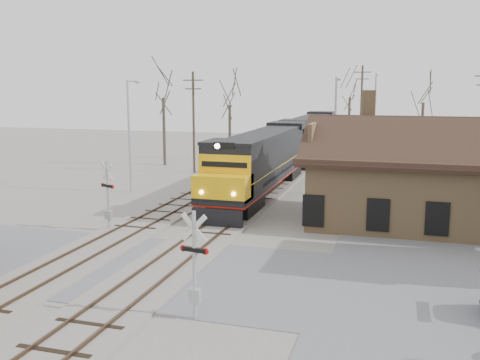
% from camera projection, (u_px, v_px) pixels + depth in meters
% --- Properties ---
extents(ground, '(140.00, 140.00, 0.00)m').
position_uv_depth(ground, '(163.00, 270.00, 23.92)').
color(ground, gray).
rests_on(ground, ground).
extents(road, '(60.00, 9.00, 0.03)m').
position_uv_depth(road, '(163.00, 270.00, 23.92)').
color(road, slate).
rests_on(road, ground).
extents(track_main, '(3.40, 90.00, 0.24)m').
position_uv_depth(track_main, '(251.00, 201.00, 38.09)').
color(track_main, gray).
rests_on(track_main, ground).
extents(track_siding, '(3.40, 90.00, 0.24)m').
position_uv_depth(track_siding, '(192.00, 197.00, 39.34)').
color(track_siding, gray).
rests_on(track_siding, ground).
extents(depot, '(15.20, 9.31, 7.90)m').
position_uv_depth(depot, '(434.00, 185.00, 31.51)').
color(depot, '#9E7C51').
rests_on(depot, ground).
extents(locomotive_lead, '(3.28, 21.98, 4.88)m').
position_uv_depth(locomotive_lead, '(261.00, 161.00, 40.31)').
color(locomotive_lead, black).
rests_on(locomotive_lead, ground).
extents(locomotive_trailing, '(3.28, 21.98, 4.62)m').
position_uv_depth(locomotive_trailing, '(309.00, 136.00, 61.34)').
color(locomotive_trailing, black).
rests_on(locomotive_trailing, ground).
extents(crossbuck_near, '(1.12, 0.29, 3.92)m').
position_uv_depth(crossbuck_near, '(195.00, 269.00, 18.56)').
color(crossbuck_near, '#A5A8AD').
rests_on(crossbuck_near, ground).
extents(crossbuck_far, '(1.07, 0.53, 3.98)m').
position_uv_depth(crossbuck_far, '(108.00, 198.00, 30.28)').
color(crossbuck_far, '#A5A8AD').
rests_on(crossbuck_far, ground).
extents(streetlight_a, '(0.25, 2.04, 8.63)m').
position_uv_depth(streetlight_a, '(130.00, 130.00, 41.02)').
color(streetlight_a, '#A5A8AD').
rests_on(streetlight_a, ground).
extents(streetlight_b, '(0.25, 2.04, 8.83)m').
position_uv_depth(streetlight_b, '(335.00, 129.00, 40.03)').
color(streetlight_b, '#A5A8AD').
rests_on(streetlight_b, ground).
extents(streetlight_c, '(0.25, 2.04, 9.40)m').
position_uv_depth(streetlight_c, '(375.00, 116.00, 53.56)').
color(streetlight_c, '#A5A8AD').
rests_on(streetlight_c, ground).
extents(utility_pole_a, '(2.00, 0.24, 9.51)m').
position_uv_depth(utility_pole_a, '(194.00, 120.00, 50.50)').
color(utility_pole_a, '#382D23').
rests_on(utility_pole_a, ground).
extents(utility_pole_b, '(2.00, 0.24, 10.63)m').
position_uv_depth(utility_pole_b, '(361.00, 108.00, 64.49)').
color(utility_pole_b, '#382D23').
rests_on(utility_pole_b, ground).
extents(tree_a, '(4.68, 4.68, 11.45)m').
position_uv_depth(tree_a, '(163.00, 86.00, 54.74)').
color(tree_a, '#382D23').
rests_on(tree_a, ground).
extents(tree_b, '(4.06, 4.06, 9.96)m').
position_uv_depth(tree_b, '(230.00, 96.00, 59.30)').
color(tree_b, '#382D23').
rests_on(tree_b, ground).
extents(tree_c, '(4.52, 4.52, 11.08)m').
position_uv_depth(tree_c, '(350.00, 89.00, 69.68)').
color(tree_c, '#382D23').
rests_on(tree_c, ground).
extents(tree_d, '(4.21, 4.21, 10.31)m').
position_uv_depth(tree_d, '(424.00, 94.00, 61.55)').
color(tree_d, '#382D23').
rests_on(tree_d, ground).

